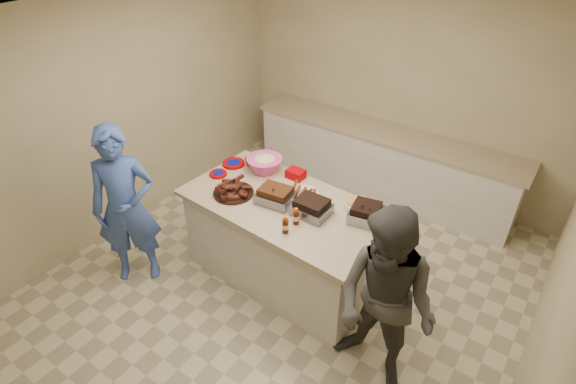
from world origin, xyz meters
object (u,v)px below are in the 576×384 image
Objects in this scene: rib_platter at (234,194)px; bbq_bottle_b at (296,223)px; bbq_bottle_a at (285,232)px; mustard_bottle at (277,197)px; roasting_pan at (365,220)px; plastic_cup at (250,166)px; guest_blue at (142,272)px; island at (285,275)px; coleslaw_bowl at (265,171)px; guest_gray at (373,372)px.

bbq_bottle_b is at bearing -2.84° from rib_platter.
mustard_bottle is at bearing 134.14° from bbq_bottle_a.
rib_platter is 1.44× the size of roasting_pan.
guest_blue is at bearing -115.70° from plastic_cup.
roasting_pan is 0.16× the size of guest_blue.
bbq_bottle_a is (0.26, -0.36, 0.96)m from island.
coleslaw_bowl is 0.22× the size of guest_blue.
plastic_cup is (-0.99, 0.56, 0.00)m from bbq_bottle_b.
roasting_pan is at bearing 10.60° from mustard_bottle.
plastic_cup is at bearing 112.38° from rib_platter.
guest_gray reaches higher than guest_blue.
roasting_pan is 1.64× the size of bbq_bottle_a.
bbq_bottle_b reaches higher than roasting_pan.
mustard_bottle is (-0.40, 0.24, 0.00)m from bbq_bottle_b.
coleslaw_bowl is at bearing 144.48° from bbq_bottle_b.
roasting_pan is 1.29m from coleslaw_bowl.
mustard_bottle is at bearing 28.05° from rib_platter.
island is at bearing -9.52° from guest_blue.
plastic_cup is (-0.21, 0.52, 0.00)m from rib_platter.
plastic_cup is at bearing 144.17° from bbq_bottle_a.
plastic_cup is 0.06× the size of guest_blue.
coleslaw_bowl is at bearing 148.88° from island.
bbq_bottle_b reaches higher than guest_blue.
guest_gray is (1.44, -0.57, -0.96)m from mustard_bottle.
island is 1.24m from roasting_pan.
plastic_cup is at bearing 21.19° from guest_blue.
bbq_bottle_b is (-0.49, -0.41, 0.00)m from roasting_pan.
roasting_pan is 0.73× the size of coleslaw_bowl.
coleslaw_bowl is at bearing 140.99° from mustard_bottle.
bbq_bottle_b reaches higher than island.
rib_platter is 0.24× the size of guest_gray.
guest_blue is (-1.31, -0.87, 0.00)m from island.
coleslaw_bowl is (-0.52, 0.36, 0.96)m from island.
island is at bearing -176.23° from roasting_pan.
guest_gray is (0.55, -0.73, -0.96)m from roasting_pan.
guest_gray is (1.84, -0.89, -0.96)m from coleslaw_bowl.
guest_blue is at bearing -138.62° from rib_platter.
bbq_bottle_b is (0.78, -0.04, 0.00)m from rib_platter.
guest_blue is at bearing -162.04° from bbq_bottle_a.
bbq_bottle_a is at bearing -35.83° from plastic_cup.
island is 0.97m from mustard_bottle.
bbq_bottle_a is 1.44× the size of mustard_bottle.
guest_blue is (-1.19, -0.91, -0.96)m from mustard_bottle.
mustard_bottle is 0.67m from plastic_cup.
coleslaw_bowl is 0.51m from mustard_bottle.
mustard_bottle is at bearing -39.01° from coleslaw_bowl.
coleslaw_bowl is 1.07m from bbq_bottle_a.
coleslaw_bowl is at bearing 91.20° from rib_platter.
roasting_pan reaches higher than plastic_cup.
bbq_bottle_b is (0.79, -0.56, 0.00)m from coleslaw_bowl.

